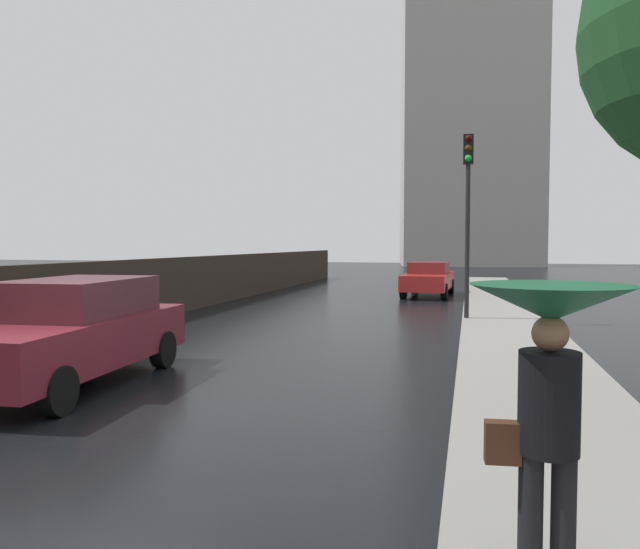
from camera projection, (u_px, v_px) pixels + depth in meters
name	position (u px, v px, depth m)	size (l,w,h in m)	color
ground	(105.00, 419.00, 7.28)	(120.00, 120.00, 0.00)	black
sidewalk_strip	(564.00, 447.00, 6.07)	(2.20, 60.00, 0.14)	gray
car_red_near_kerb	(429.00, 278.00, 24.30)	(1.91, 4.62, 1.35)	maroon
car_maroon_mid_road	(71.00, 331.00, 9.05)	(1.99, 4.54, 1.55)	maroon
pedestrian_with_umbrella_near	(549.00, 353.00, 3.46)	(0.91, 0.91, 1.71)	black
traffic_light	(468.00, 192.00, 15.86)	(0.26, 0.39, 4.73)	black
distant_tower	(469.00, 94.00, 57.90)	(13.67, 11.91, 38.34)	#9E9993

